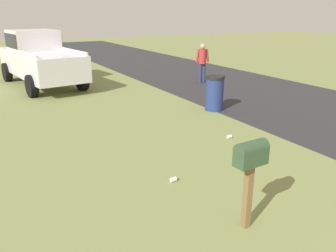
# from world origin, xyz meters

# --- Properties ---
(mailbox) EXTENTS (0.23, 0.45, 1.22)m
(mailbox) POSITION_xyz_m (4.36, 0.43, 0.96)
(mailbox) COLOR brown
(mailbox) RESTS_ON ground
(pickup_truck) EXTENTS (5.54, 2.61, 2.09)m
(pickup_truck) POSITION_xyz_m (15.60, 1.16, 1.10)
(pickup_truck) COLOR silver
(pickup_truck) RESTS_ON ground
(trash_bin) EXTENTS (0.54, 0.54, 1.00)m
(trash_bin) POSITION_xyz_m (9.24, -2.63, 0.50)
(trash_bin) COLOR navy
(trash_bin) RESTS_ON ground
(pedestrian) EXTENTS (0.30, 0.54, 1.56)m
(pedestrian) POSITION_xyz_m (12.86, -4.66, 0.89)
(pedestrian) COLOR #2D3351
(pedestrian) RESTS_ON ground
(litter_cup_by_mailbox) EXTENTS (0.08, 0.10, 0.08)m
(litter_cup_by_mailbox) POSITION_xyz_m (7.14, -1.52, 0.04)
(litter_cup_by_mailbox) COLOR white
(litter_cup_by_mailbox) RESTS_ON ground
(litter_cup_midfield_b) EXTENTS (0.08, 0.10, 0.08)m
(litter_cup_midfield_b) POSITION_xyz_m (5.93, 0.64, 0.04)
(litter_cup_midfield_b) COLOR white
(litter_cup_midfield_b) RESTS_ON ground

